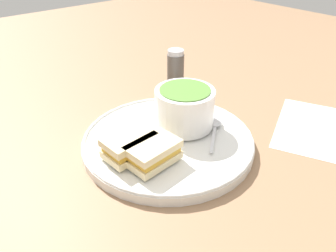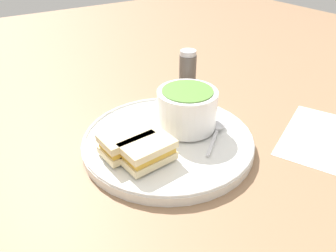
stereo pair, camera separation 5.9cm
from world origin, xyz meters
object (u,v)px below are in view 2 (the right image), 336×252
object	(u,v)px
sandwich_half_far	(148,151)
salt_shaker	(188,70)
soup_bowl	(187,108)
spoon	(218,128)
sandwich_half_near	(126,142)

from	to	relation	value
sandwich_half_far	salt_shaker	world-z (taller)	salt_shaker
soup_bowl	salt_shaker	distance (m)	0.21
salt_shaker	sandwich_half_far	bearing A→B (deg)	-137.84
soup_bowl	sandwich_half_far	bearing A→B (deg)	-156.02
spoon	salt_shaker	xyz separation A→B (m)	(0.09, 0.21, 0.02)
sandwich_half_near	soup_bowl	bearing A→B (deg)	3.20
soup_bowl	sandwich_half_near	distance (m)	0.14
sandwich_half_near	salt_shaker	world-z (taller)	salt_shaker
soup_bowl	salt_shaker	size ratio (longest dim) A/B	1.15
soup_bowl	spoon	xyz separation A→B (m)	(0.04, -0.04, -0.03)
sandwich_half_near	sandwich_half_far	world-z (taller)	same
spoon	salt_shaker	distance (m)	0.23
soup_bowl	sandwich_half_near	size ratio (longest dim) A/B	1.28
soup_bowl	sandwich_half_far	distance (m)	0.13
sandwich_half_near	salt_shaker	xyz separation A→B (m)	(0.26, 0.18, 0.01)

